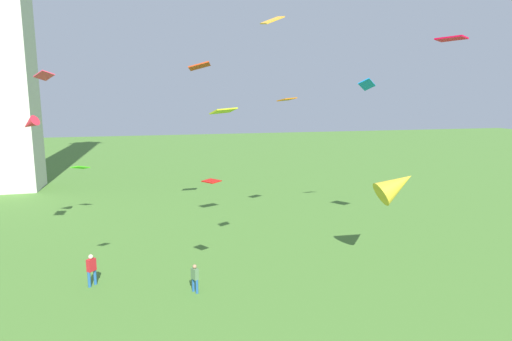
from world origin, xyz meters
TOP-DOWN VIEW (x-y plane):
  - person_2 at (-5.67, 19.69)m, footprint 0.52×0.53m
  - person_3 at (-0.29, 17.40)m, footprint 0.40×0.47m
  - kite_flying_0 at (-10.32, 29.34)m, footprint 1.57×1.38m
  - kite_flying_1 at (1.92, 30.16)m, footprint 1.88×1.47m
  - kite_flying_2 at (12.02, 18.07)m, footprint 2.85×1.83m
  - kite_flying_4 at (0.76, 17.88)m, footprint 1.03×1.14m
  - kite_flying_5 at (3.09, 14.70)m, footprint 1.01×0.76m
  - kite_flying_6 at (8.30, 27.57)m, footprint 1.62×1.44m
  - kite_flying_7 at (15.64, 18.65)m, footprint 1.80×1.98m
  - kite_flying_8 at (-5.85, 19.48)m, footprint 0.94×0.93m
  - kite_flying_9 at (14.62, 26.68)m, footprint 1.66×1.37m
  - kite_flying_10 at (2.96, 25.82)m, footprint 1.98×1.70m
  - kite_flying_11 at (-8.65, 26.80)m, footprint 1.40×1.36m

SIDE VIEW (x-z plane):
  - person_3 at x=-0.29m, z-range 0.10..1.66m
  - person_2 at x=-5.67m, z-range 0.12..1.93m
  - kite_flying_2 at x=12.02m, z-range 3.82..6.30m
  - kite_flying_4 at x=0.76m, z-range 5.85..5.97m
  - kite_flying_8 at x=-5.85m, z-range 6.51..6.82m
  - kite_flying_0 at x=-10.32m, z-range 7.84..9.06m
  - kite_flying_10 at x=2.96m, z-range 9.11..9.61m
  - kite_flying_6 at x=8.30m, z-range 9.99..10.32m
  - kite_flying_9 at x=14.62m, z-range 10.82..11.81m
  - kite_flying_11 at x=-8.65m, z-range 11.36..12.02m
  - kite_flying_1 at x=1.92m, z-range 12.37..13.08m
  - kite_flying_5 at x=3.09m, z-range 13.37..13.86m
  - kite_flying_7 at x=15.64m, z-range 13.70..13.88m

